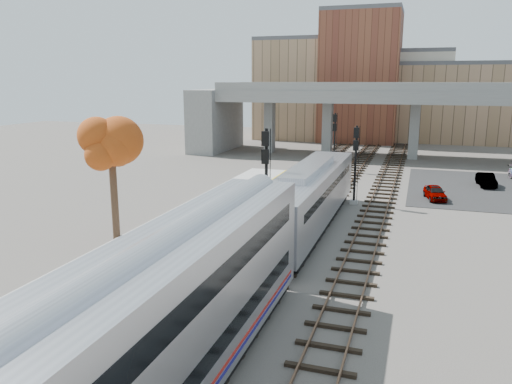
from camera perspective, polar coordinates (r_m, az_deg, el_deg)
The scene contains 15 objects.
ground at distance 24.35m, azimuth -1.86°, elevation -10.96°, with size 160.00×160.00×0.00m, color #47423D.
platform at distance 27.46m, azimuth -16.38°, elevation -8.30°, with size 4.50×60.00×0.35m, color #9E9E99.
yellow_strip at distance 26.40m, azimuth -12.96°, elevation -8.54°, with size 0.70×60.00×0.01m, color yellow.
tracks at distance 35.47m, azimuth 6.51°, elevation -3.27°, with size 10.70×95.00×0.25m.
overpass at distance 66.12m, azimuth 15.95°, elevation 8.75°, with size 54.00×12.00×9.50m.
buildings_far at distance 87.77m, azimuth 14.25°, elevation 11.05°, with size 43.00×21.00×20.60m.
parking_lot at distance 50.30m, azimuth 25.01°, elevation 0.29°, with size 14.00×18.00×0.04m, color black.
locomotive at distance 33.13m, azimuth 6.05°, elevation -0.46°, with size 3.02×19.05×4.10m.
coach at distance 13.17m, azimuth -16.71°, elevation -19.81°, with size 3.03×25.00×5.00m.
signal_mast_near at distance 30.71m, azimuth 1.14°, elevation 0.73°, with size 0.60×0.64×6.92m.
signal_mast_mid at distance 40.35m, azimuth 11.26°, elevation 2.74°, with size 0.60×0.64×6.30m.
signal_mast_far at distance 55.27m, azimuth 8.94°, elevation 5.47°, with size 0.60×0.64×6.32m.
tree at distance 31.00m, azimuth -16.25°, elevation 5.28°, with size 3.60×3.60×8.15m.
car_a at distance 44.09m, azimuth 19.78°, elevation -0.05°, with size 1.39×3.47×1.18m, color #99999E.
car_b at distance 51.36m, azimuth 24.82°, elevation 1.26°, with size 1.30×3.71×1.22m, color #99999E.
Camera 1 is at (7.70, -20.94, 9.75)m, focal length 35.00 mm.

